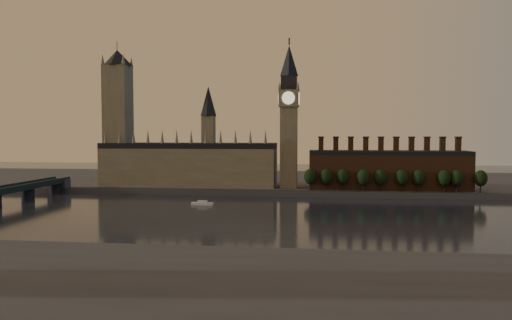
{
  "coord_description": "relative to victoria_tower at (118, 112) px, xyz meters",
  "views": [
    {
      "loc": [
        30.32,
        -248.66,
        43.25
      ],
      "look_at": [
        -7.03,
        55.0,
        26.8
      ],
      "focal_mm": 35.0,
      "sensor_mm": 36.0,
      "label": 1
    }
  ],
  "objects": [
    {
      "name": "big_ben",
      "position": [
        130.0,
        -5.0,
        -2.26
      ],
      "size": [
        15.0,
        15.0,
        107.0
      ],
      "color": "gray",
      "rests_on": "north_bank"
    },
    {
      "name": "embankment_tree_7",
      "position": [
        234.34,
        -20.58,
        -45.62
      ],
      "size": [
        8.6,
        8.6,
        14.88
      ],
      "color": "black",
      "rests_on": "north_bank"
    },
    {
      "name": "embankment_tree_9",
      "position": [
        257.64,
        -20.11,
        -45.62
      ],
      "size": [
        8.6,
        8.6,
        14.88
      ],
      "color": "black",
      "rests_on": "north_bank"
    },
    {
      "name": "embankment_tree_2",
      "position": [
        167.68,
        -19.74,
        -45.62
      ],
      "size": [
        8.6,
        8.6,
        14.88
      ],
      "color": "black",
      "rests_on": "north_bank"
    },
    {
      "name": "embankment_tree_0",
      "position": [
        145.66,
        -20.09,
        -45.62
      ],
      "size": [
        8.6,
        8.6,
        14.88
      ],
      "color": "black",
      "rests_on": "north_bank"
    },
    {
      "name": "palace_of_westminster",
      "position": [
        55.59,
        -0.09,
        -37.46
      ],
      "size": [
        130.0,
        30.3,
        74.0
      ],
      "color": "gray",
      "rests_on": "north_bank"
    },
    {
      "name": "embankment_tree_5",
      "position": [
        207.02,
        -19.86,
        -45.62
      ],
      "size": [
        8.6,
        8.6,
        14.88
      ],
      "color": "black",
      "rests_on": "north_bank"
    },
    {
      "name": "embankment_tree_8",
      "position": [
        242.38,
        -20.6,
        -45.62
      ],
      "size": [
        8.6,
        8.6,
        14.88
      ],
      "color": "black",
      "rests_on": "north_bank"
    },
    {
      "name": "ground",
      "position": [
        120.0,
        -115.0,
        -59.09
      ],
      "size": [
        900.0,
        900.0,
        0.0
      ],
      "primitive_type": "plane",
      "color": "black",
      "rests_on": "ground"
    },
    {
      "name": "river_boat",
      "position": [
        81.81,
        -71.29,
        -58.07
      ],
      "size": [
        13.5,
        4.48,
        2.66
      ],
      "rotation": [
        0.0,
        0.0,
        -0.05
      ],
      "color": "silver",
      "rests_on": "ground"
    },
    {
      "name": "embankment_tree_4",
      "position": [
        193.03,
        -19.88,
        -45.62
      ],
      "size": [
        8.6,
        8.6,
        14.88
      ],
      "color": "black",
      "rests_on": "north_bank"
    },
    {
      "name": "north_bank",
      "position": [
        120.0,
        63.04,
        -57.09
      ],
      "size": [
        900.0,
        182.0,
        4.0
      ],
      "color": "#45464A",
      "rests_on": "ground"
    },
    {
      "name": "victoria_tower",
      "position": [
        0.0,
        0.0,
        0.0
      ],
      "size": [
        24.0,
        24.0,
        108.0
      ],
      "color": "gray",
      "rests_on": "north_bank"
    },
    {
      "name": "embankment_tree_1",
      "position": [
        156.51,
        -20.02,
        -45.62
      ],
      "size": [
        8.6,
        8.6,
        14.88
      ],
      "color": "black",
      "rests_on": "north_bank"
    },
    {
      "name": "embankment_tree_3",
      "position": [
        181.5,
        -21.29,
        -45.62
      ],
      "size": [
        8.6,
        8.6,
        14.88
      ],
      "color": "black",
      "rests_on": "north_bank"
    },
    {
      "name": "chimney_block",
      "position": [
        200.0,
        -5.0,
        -41.27
      ],
      "size": [
        110.0,
        25.0,
        37.0
      ],
      "color": "brown",
      "rests_on": "north_bank"
    },
    {
      "name": "embankment_tree_6",
      "position": [
        218.08,
        -19.66,
        -45.62
      ],
      "size": [
        8.6,
        8.6,
        14.88
      ],
      "color": "black",
      "rests_on": "north_bank"
    }
  ]
}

